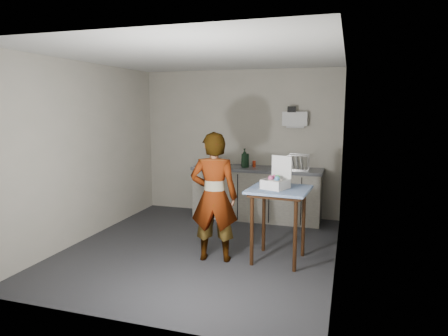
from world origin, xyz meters
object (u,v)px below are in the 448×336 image
(side_table, at_px, (279,198))
(dish_rack, at_px, (298,166))
(standing_man, at_px, (214,197))
(kitchen_counter, at_px, (257,195))
(soda_can, at_px, (254,164))
(soap_bottle, at_px, (245,158))
(dark_bottle, at_px, (247,161))
(bakery_box, at_px, (276,181))
(paper_towel, at_px, (214,158))

(side_table, distance_m, dish_rack, 1.83)
(side_table, height_order, standing_man, standing_man)
(kitchen_counter, height_order, standing_man, standing_man)
(side_table, relative_size, soda_can, 8.67)
(soap_bottle, xyz_separation_m, soda_can, (0.15, 0.09, -0.11))
(side_table, relative_size, soap_bottle, 2.89)
(soap_bottle, bearing_deg, standing_man, -86.63)
(side_table, xyz_separation_m, soda_can, (-0.76, 1.85, 0.14))
(side_table, bearing_deg, soda_can, 116.20)
(kitchen_counter, xyz_separation_m, side_table, (0.69, -1.80, 0.40))
(side_table, relative_size, dark_bottle, 3.95)
(soda_can, bearing_deg, kitchen_counter, -38.24)
(dark_bottle, xyz_separation_m, dish_rack, (0.87, 0.05, -0.06))
(soda_can, relative_size, dish_rack, 0.30)
(soap_bottle, bearing_deg, kitchen_counter, 8.38)
(soda_can, bearing_deg, bakery_box, -69.00)
(side_table, xyz_separation_m, paper_towel, (-1.49, 1.81, 0.22))
(bakery_box, bearing_deg, dark_bottle, 135.77)
(standing_man, relative_size, dark_bottle, 6.90)
(side_table, bearing_deg, dark_bottle, 120.06)
(dark_bottle, bearing_deg, paper_towel, 176.74)
(soap_bottle, xyz_separation_m, paper_towel, (-0.58, 0.04, -0.03))
(standing_man, bearing_deg, soap_bottle, -96.59)
(standing_man, relative_size, paper_towel, 5.71)
(dish_rack, bearing_deg, standing_man, -111.32)
(dark_bottle, bearing_deg, bakery_box, -65.15)
(side_table, height_order, soap_bottle, soap_bottle)
(paper_towel, distance_m, dish_rack, 1.50)
(standing_man, xyz_separation_m, bakery_box, (0.75, 0.20, 0.21))
(kitchen_counter, xyz_separation_m, paper_towel, (-0.80, 0.01, 0.62))
(side_table, distance_m, soap_bottle, 2.00)
(standing_man, distance_m, paper_towel, 2.15)
(kitchen_counter, height_order, dish_rack, dish_rack)
(kitchen_counter, relative_size, dish_rack, 6.18)
(dark_bottle, bearing_deg, soap_bottle, -173.36)
(paper_towel, distance_m, bakery_box, 2.33)
(bakery_box, bearing_deg, kitchen_counter, 130.58)
(dish_rack, bearing_deg, soda_can, 177.69)
(paper_towel, bearing_deg, standing_man, -70.95)
(standing_man, distance_m, bakery_box, 0.80)
(standing_man, xyz_separation_m, soap_bottle, (-0.12, 1.98, 0.25))
(standing_man, bearing_deg, soda_can, -100.87)
(side_table, bearing_deg, bakery_box, -153.42)
(kitchen_counter, bearing_deg, standing_man, -92.91)
(soap_bottle, bearing_deg, dark_bottle, 6.64)
(paper_towel, bearing_deg, soap_bottle, -3.94)
(dish_rack, height_order, bakery_box, bakery_box)
(dish_rack, xyz_separation_m, bakery_box, (-0.04, -1.84, 0.07))
(side_table, distance_m, dark_bottle, 1.98)
(dark_bottle, distance_m, paper_towel, 0.62)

